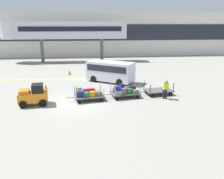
{
  "coord_description": "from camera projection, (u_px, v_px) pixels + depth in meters",
  "views": [
    {
      "loc": [
        1.01,
        -16.74,
        5.91
      ],
      "look_at": [
        2.81,
        0.08,
        0.93
      ],
      "focal_mm": 36.27,
      "sensor_mm": 36.0,
      "label": 1
    }
  ],
  "objects": [
    {
      "name": "ground_plane",
      "position": [
        76.0,
        102.0,
        17.53
      ],
      "size": [
        120.0,
        120.0,
        0.0
      ],
      "primitive_type": "plane",
      "color": "gray"
    },
    {
      "name": "apron_lead_line",
      "position": [
        68.0,
        79.0,
        24.78
      ],
      "size": [
        14.37,
        0.75,
        0.01
      ],
      "primitive_type": "cube",
      "rotation": [
        0.0,
        0.0,
        -0.04
      ],
      "color": "yellow",
      "rests_on": "ground_plane"
    },
    {
      "name": "terminal_building",
      "position": [
        82.0,
        34.0,
        41.2
      ],
      "size": [
        61.23,
        2.51,
        7.8
      ],
      "color": "silver",
      "rests_on": "ground_plane"
    },
    {
      "name": "jet_bridge",
      "position": [
        60.0,
        30.0,
        34.92
      ],
      "size": [
        19.17,
        3.0,
        6.16
      ],
      "color": "silver",
      "rests_on": "ground_plane"
    },
    {
      "name": "baggage_tug",
      "position": [
        33.0,
        95.0,
        16.78
      ],
      "size": [
        2.24,
        1.5,
        1.58
      ],
      "color": "orange",
      "rests_on": "ground_plane"
    },
    {
      "name": "baggage_cart_lead",
      "position": [
        88.0,
        94.0,
        17.88
      ],
      "size": [
        3.08,
        1.73,
        1.18
      ],
      "color": "#4C4C4F",
      "rests_on": "ground_plane"
    },
    {
      "name": "baggage_cart_middle",
      "position": [
        124.0,
        91.0,
        18.58
      ],
      "size": [
        3.08,
        1.73,
        1.1
      ],
      "color": "#4C4C4F",
      "rests_on": "ground_plane"
    },
    {
      "name": "baggage_cart_tail",
      "position": [
        158.0,
        91.0,
        19.39
      ],
      "size": [
        3.08,
        1.73,
        1.1
      ],
      "color": "#4C4C4F",
      "rests_on": "ground_plane"
    },
    {
      "name": "baggage_handler",
      "position": [
        165.0,
        89.0,
        18.11
      ],
      "size": [
        0.43,
        0.45,
        1.56
      ],
      "color": "black",
      "rests_on": "ground_plane"
    },
    {
      "name": "shuttle_van",
      "position": [
        110.0,
        70.0,
        23.3
      ],
      "size": [
        5.04,
        4.26,
        2.1
      ],
      "color": "silver",
      "rests_on": "ground_plane"
    },
    {
      "name": "safety_cone_near",
      "position": [
        69.0,
        72.0,
        26.84
      ],
      "size": [
        0.36,
        0.36,
        0.55
      ],
      "primitive_type": "cone",
      "color": "#EA590F",
      "rests_on": "ground_plane"
    },
    {
      "name": "safety_cone_far",
      "position": [
        46.0,
        87.0,
        20.77
      ],
      "size": [
        0.36,
        0.36,
        0.55
      ],
      "primitive_type": "cone",
      "color": "orange",
      "rests_on": "ground_plane"
    }
  ]
}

